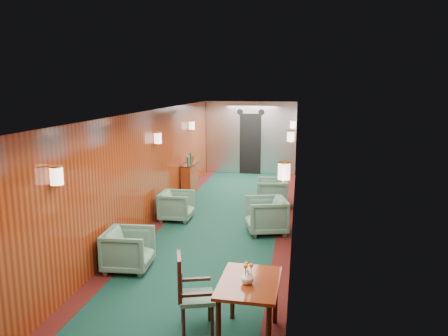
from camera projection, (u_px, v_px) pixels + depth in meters
name	position (u px, v px, depth m)	size (l,w,h in m)	color
room	(218.00, 151.00, 8.65)	(12.00, 12.10, 2.40)	#0D3024
bulkhead	(251.00, 138.00, 14.45)	(2.98, 0.17, 2.39)	silver
windows_right	(294.00, 160.00, 8.67)	(0.02, 8.60, 0.80)	#A9ACB0
wall_sconces	(223.00, 140.00, 9.17)	(2.97, 7.97, 0.25)	#FFE5C6
dining_table	(249.00, 291.00, 4.99)	(0.70, 0.99, 0.72)	maroon
side_chair	(189.00, 290.00, 5.21)	(0.53, 0.54, 0.96)	#1D4435
credenza	(190.00, 178.00, 11.95)	(0.29, 0.91, 1.09)	maroon
flower_vase	(247.00, 277.00, 4.89)	(0.16, 0.16, 0.16)	silver
armchair_left_near	(129.00, 250.00, 6.97)	(0.71, 0.73, 0.66)	#1D4435
armchair_left_far	(177.00, 206.00, 9.55)	(0.68, 0.70, 0.63)	#1D4435
armchair_right_near	(266.00, 215.00, 8.71)	(0.76, 0.78, 0.71)	#1D4435
armchair_right_far	(272.00, 193.00, 10.62)	(0.73, 0.75, 0.68)	#1D4435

